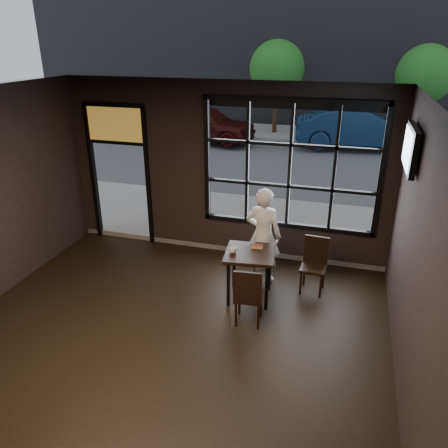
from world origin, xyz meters
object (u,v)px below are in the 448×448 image
(chair_near, at_px, (249,294))
(man, at_px, (263,235))
(cafe_table, at_px, (250,275))
(navy_car, at_px, (357,127))

(chair_near, relative_size, man, 0.56)
(cafe_table, bearing_deg, navy_car, 75.66)
(man, distance_m, navy_car, 10.28)
(navy_car, bearing_deg, chair_near, 165.98)
(chair_near, relative_size, navy_car, 0.21)
(cafe_table, xyz_separation_m, man, (0.07, 0.62, 0.42))
(cafe_table, height_order, man, man)
(chair_near, distance_m, navy_car, 11.52)
(man, height_order, navy_car, man)
(cafe_table, relative_size, navy_car, 0.19)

